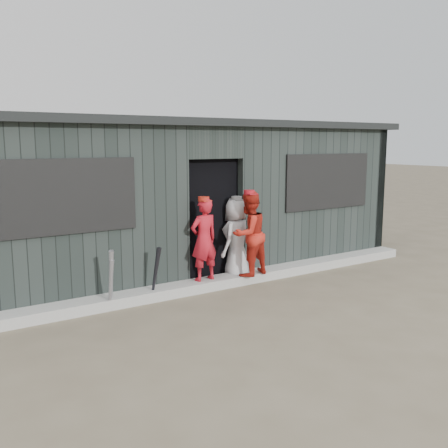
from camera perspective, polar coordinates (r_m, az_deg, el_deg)
ground at (r=6.61m, az=8.75°, el=-10.71°), size 80.00×80.00×0.00m
curb at (r=7.97m, az=-0.08°, el=-6.56°), size 8.00×0.36×0.15m
bat_left at (r=6.92m, az=-12.77°, el=-6.22°), size 0.13×0.30×0.86m
bat_mid at (r=6.89m, az=-12.84°, el=-6.87°), size 0.11×0.17×0.72m
bat_right at (r=7.23m, az=-7.85°, el=-5.66°), size 0.16×0.23×0.79m
player_red_left at (r=7.62m, az=-2.31°, el=-1.80°), size 0.49×0.34×1.27m
player_red_right at (r=7.91m, az=2.87°, el=-1.13°), size 0.74×0.63×1.34m
player_grey_back at (r=8.19m, az=1.42°, el=-1.75°), size 0.79×0.70×1.37m
dugout at (r=9.17m, az=-5.87°, el=3.21°), size 8.30×3.30×2.62m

